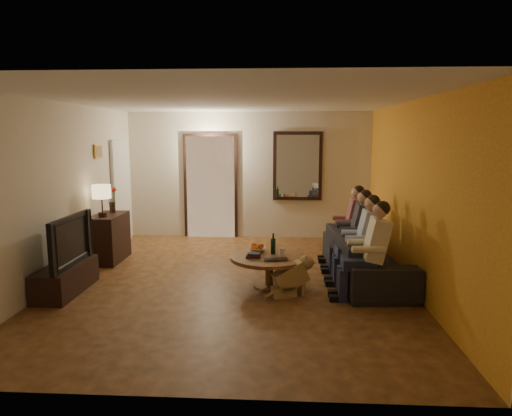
# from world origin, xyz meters

# --- Properties ---
(floor) EXTENTS (5.00, 6.00, 0.01)m
(floor) POSITION_xyz_m (0.00, 0.00, 0.00)
(floor) COLOR #3C2710
(floor) RESTS_ON ground
(ceiling) EXTENTS (5.00, 6.00, 0.01)m
(ceiling) POSITION_xyz_m (0.00, 0.00, 2.60)
(ceiling) COLOR white
(ceiling) RESTS_ON back_wall
(back_wall) EXTENTS (5.00, 0.02, 2.60)m
(back_wall) POSITION_xyz_m (0.00, 3.00, 1.30)
(back_wall) COLOR beige
(back_wall) RESTS_ON floor
(front_wall) EXTENTS (5.00, 0.02, 2.60)m
(front_wall) POSITION_xyz_m (0.00, -3.00, 1.30)
(front_wall) COLOR beige
(front_wall) RESTS_ON floor
(left_wall) EXTENTS (0.02, 6.00, 2.60)m
(left_wall) POSITION_xyz_m (-2.50, 0.00, 1.30)
(left_wall) COLOR beige
(left_wall) RESTS_ON floor
(right_wall) EXTENTS (0.02, 6.00, 2.60)m
(right_wall) POSITION_xyz_m (2.50, 0.00, 1.30)
(right_wall) COLOR beige
(right_wall) RESTS_ON floor
(orange_accent) EXTENTS (0.01, 6.00, 2.60)m
(orange_accent) POSITION_xyz_m (2.49, 0.00, 1.30)
(orange_accent) COLOR orange
(orange_accent) RESTS_ON right_wall
(kitchen_doorway) EXTENTS (1.00, 0.06, 2.10)m
(kitchen_doorway) POSITION_xyz_m (-0.80, 2.98, 1.05)
(kitchen_doorway) COLOR #FFE0A5
(kitchen_doorway) RESTS_ON floor
(door_trim) EXTENTS (1.12, 0.04, 2.22)m
(door_trim) POSITION_xyz_m (-0.80, 2.97, 1.05)
(door_trim) COLOR black
(door_trim) RESTS_ON floor
(fridge_glimpse) EXTENTS (0.45, 0.03, 1.70)m
(fridge_glimpse) POSITION_xyz_m (-0.55, 2.98, 0.90)
(fridge_glimpse) COLOR silver
(fridge_glimpse) RESTS_ON floor
(mirror_frame) EXTENTS (1.00, 0.05, 1.40)m
(mirror_frame) POSITION_xyz_m (1.00, 2.96, 1.50)
(mirror_frame) COLOR black
(mirror_frame) RESTS_ON back_wall
(mirror_glass) EXTENTS (0.86, 0.02, 1.26)m
(mirror_glass) POSITION_xyz_m (1.00, 2.93, 1.50)
(mirror_glass) COLOR white
(mirror_glass) RESTS_ON back_wall
(white_door) EXTENTS (0.06, 0.85, 2.04)m
(white_door) POSITION_xyz_m (-2.46, 2.30, 1.02)
(white_door) COLOR white
(white_door) RESTS_ON floor
(framed_art) EXTENTS (0.03, 0.28, 0.24)m
(framed_art) POSITION_xyz_m (-2.47, 1.30, 1.85)
(framed_art) COLOR #B28C33
(framed_art) RESTS_ON left_wall
(art_canvas) EXTENTS (0.01, 0.22, 0.18)m
(art_canvas) POSITION_xyz_m (-2.46, 1.30, 1.85)
(art_canvas) COLOR brown
(art_canvas) RESTS_ON left_wall
(dresser) EXTENTS (0.45, 0.90, 0.80)m
(dresser) POSITION_xyz_m (-2.25, 1.03, 0.40)
(dresser) COLOR black
(dresser) RESTS_ON floor
(table_lamp) EXTENTS (0.30, 0.30, 0.54)m
(table_lamp) POSITION_xyz_m (-2.25, 0.81, 1.07)
(table_lamp) COLOR beige
(table_lamp) RESTS_ON dresser
(flower_vase) EXTENTS (0.14, 0.14, 0.44)m
(flower_vase) POSITION_xyz_m (-2.25, 1.25, 1.02)
(flower_vase) COLOR red
(flower_vase) RESTS_ON dresser
(tv_stand) EXTENTS (0.45, 1.16, 0.39)m
(tv_stand) POSITION_xyz_m (-2.25, -0.58, 0.19)
(tv_stand) COLOR black
(tv_stand) RESTS_ON floor
(tv) EXTENTS (1.18, 0.15, 0.68)m
(tv) POSITION_xyz_m (-2.25, -0.58, 0.73)
(tv) COLOR black
(tv) RESTS_ON tv_stand
(sofa) EXTENTS (2.40, 1.07, 0.68)m
(sofa) POSITION_xyz_m (1.94, 0.27, 0.34)
(sofa) COLOR black
(sofa) RESTS_ON floor
(person_a) EXTENTS (0.60, 0.40, 1.20)m
(person_a) POSITION_xyz_m (1.84, -0.63, 0.60)
(person_a) COLOR tan
(person_a) RESTS_ON sofa
(person_b) EXTENTS (0.60, 0.40, 1.20)m
(person_b) POSITION_xyz_m (1.84, -0.03, 0.60)
(person_b) COLOR tan
(person_b) RESTS_ON sofa
(person_c) EXTENTS (0.60, 0.40, 1.20)m
(person_c) POSITION_xyz_m (1.84, 0.57, 0.60)
(person_c) COLOR tan
(person_c) RESTS_ON sofa
(person_d) EXTENTS (0.60, 0.40, 1.20)m
(person_d) POSITION_xyz_m (1.84, 1.17, 0.60)
(person_d) COLOR tan
(person_d) RESTS_ON sofa
(dog) EXTENTS (0.61, 0.42, 0.56)m
(dog) POSITION_xyz_m (0.81, -0.55, 0.28)
(dog) COLOR #A7844D
(dog) RESTS_ON floor
(coffee_table) EXTENTS (1.31, 1.31, 0.45)m
(coffee_table) POSITION_xyz_m (0.52, -0.19, 0.23)
(coffee_table) COLOR brown
(coffee_table) RESTS_ON floor
(bowl) EXTENTS (0.26, 0.26, 0.06)m
(bowl) POSITION_xyz_m (0.34, 0.03, 0.48)
(bowl) COLOR white
(bowl) RESTS_ON coffee_table
(oranges) EXTENTS (0.20, 0.20, 0.08)m
(oranges) POSITION_xyz_m (0.34, 0.03, 0.55)
(oranges) COLOR orange
(oranges) RESTS_ON bowl
(wine_bottle) EXTENTS (0.07, 0.07, 0.31)m
(wine_bottle) POSITION_xyz_m (0.57, -0.09, 0.60)
(wine_bottle) COLOR black
(wine_bottle) RESTS_ON coffee_table
(wine_glass) EXTENTS (0.06, 0.06, 0.10)m
(wine_glass) POSITION_xyz_m (0.70, -0.14, 0.50)
(wine_glass) COLOR silver
(wine_glass) RESTS_ON coffee_table
(book_stack) EXTENTS (0.20, 0.15, 0.07)m
(book_stack) POSITION_xyz_m (0.30, -0.29, 0.48)
(book_stack) COLOR black
(book_stack) RESTS_ON coffee_table
(laptop) EXTENTS (0.36, 0.26, 0.03)m
(laptop) POSITION_xyz_m (0.62, -0.47, 0.46)
(laptop) COLOR black
(laptop) RESTS_ON coffee_table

